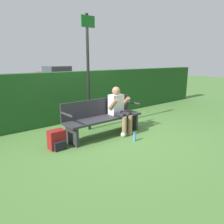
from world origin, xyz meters
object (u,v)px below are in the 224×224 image
(person_seated, at_px, (119,108))
(backpack, at_px, (57,140))
(park_bench, at_px, (103,117))
(signpost, at_px, (88,68))
(water_bottle, at_px, (135,137))
(parked_car, at_px, (57,75))

(person_seated, xyz_separation_m, backpack, (-1.62, 0.06, -0.45))
(park_bench, bearing_deg, signpost, 89.90)
(park_bench, xyz_separation_m, signpost, (0.00, 0.56, 1.13))
(person_seated, distance_m, signpost, 1.24)
(water_bottle, relative_size, parked_car, 0.05)
(backpack, bearing_deg, person_seated, -2.28)
(signpost, distance_m, parked_car, 12.60)
(park_bench, distance_m, backpack, 1.25)
(park_bench, relative_size, signpost, 0.71)
(person_seated, height_order, water_bottle, person_seated)
(backpack, xyz_separation_m, water_bottle, (1.51, -0.72, -0.09))
(park_bench, distance_m, parked_car, 13.09)
(park_bench, xyz_separation_m, water_bottle, (0.29, -0.78, -0.36))
(backpack, height_order, parked_car, parked_car)
(water_bottle, distance_m, parked_car, 13.72)
(park_bench, bearing_deg, person_seated, -17.18)
(water_bottle, height_order, parked_car, parked_car)
(water_bottle, bearing_deg, parked_car, 70.79)
(person_seated, bearing_deg, parked_car, 70.31)
(person_seated, bearing_deg, backpack, 177.72)
(water_bottle, distance_m, signpost, 2.02)
(person_seated, height_order, signpost, signpost)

